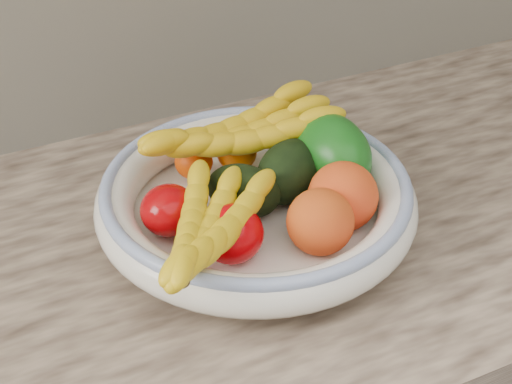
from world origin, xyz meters
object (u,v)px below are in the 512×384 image
object	(u,v)px
banana_bunch_back	(239,138)
banana_bunch_front	(207,235)
green_mango	(331,151)
fruit_bowl	(256,200)

from	to	relation	value
banana_bunch_back	banana_bunch_front	bearing A→B (deg)	-126.66
green_mango	banana_bunch_front	world-z (taller)	green_mango
fruit_bowl	banana_bunch_front	bearing A→B (deg)	-140.64
green_mango	banana_bunch_front	distance (m)	0.23
green_mango	banana_bunch_back	world-z (taller)	green_mango
fruit_bowl	banana_bunch_back	size ratio (longest dim) A/B	1.40
banana_bunch_front	fruit_bowl	bearing A→B (deg)	-11.20
green_mango	banana_bunch_front	xyz separation A→B (m)	(-0.21, -0.10, 0.01)
green_mango	banana_bunch_back	size ratio (longest dim) A/B	0.47
green_mango	banana_bunch_front	bearing A→B (deg)	-159.87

